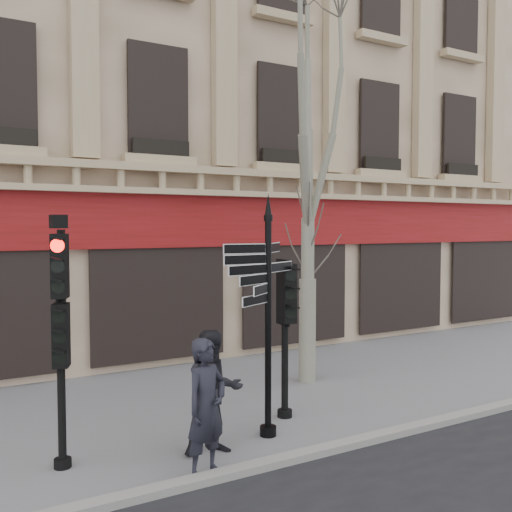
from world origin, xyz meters
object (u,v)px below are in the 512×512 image
Objects in this scene: traffic_signal_secondary at (285,310)px; pedestrian_a at (206,408)px; fingerpost at (268,274)px; traffic_signal_main at (60,309)px; plane_tree at (308,99)px; pedestrian_b at (214,392)px.

traffic_signal_secondary is 2.91m from pedestrian_a.
fingerpost reaches higher than pedestrian_a.
fingerpost reaches higher than traffic_signal_main.
plane_tree is 6.89m from pedestrian_b.
traffic_signal_secondary is (0.74, 0.64, -0.74)m from fingerpost.
traffic_signal_main is at bearing -160.89° from plane_tree.
fingerpost reaches higher than pedestrian_b.
fingerpost is 2.47m from pedestrian_a.
pedestrian_a is (-4.01, -3.26, -5.27)m from plane_tree.
traffic_signal_main reaches higher than traffic_signal_secondary.
fingerpost reaches higher than traffic_signal_secondary.
traffic_signal_main is 1.92× the size of pedestrian_b.
traffic_signal_main is at bearing 120.88° from pedestrian_a.
traffic_signal_secondary is 2.27m from pedestrian_b.
plane_tree reaches higher than fingerpost.
traffic_signal_secondary is 1.48× the size of pedestrian_b.
plane_tree is at bearing 25.43° from fingerpost.
fingerpost is at bearing 20.73° from pedestrian_b.
traffic_signal_main is 7.19m from plane_tree.
traffic_signal_secondary is 1.45× the size of pedestrian_a.
fingerpost is 1.43× the size of traffic_signal_secondary.
plane_tree is 4.69× the size of pedestrian_b.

